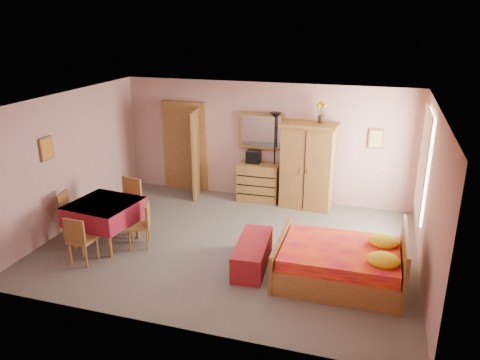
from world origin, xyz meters
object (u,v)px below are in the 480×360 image
(bench, at_px, (253,254))
(bed, at_px, (340,253))
(chair_north, at_px, (126,205))
(chair_east, at_px, (139,225))
(wall_mirror, at_px, (261,131))
(chest_of_drawers, at_px, (258,182))
(dining_table, at_px, (105,223))
(stereo, at_px, (253,157))
(wardrobe, at_px, (308,166))
(sunflower_vase, at_px, (321,112))
(chair_south, at_px, (83,239))
(chair_west, at_px, (74,216))
(floor_lamp, at_px, (274,158))

(bench, bearing_deg, bed, -0.70)
(chair_north, relative_size, chair_east, 1.20)
(wall_mirror, distance_m, chair_north, 3.33)
(chest_of_drawers, xyz_separation_m, wall_mirror, (0.00, 0.21, 1.12))
(chest_of_drawers, bearing_deg, wall_mirror, 88.99)
(bench, bearing_deg, dining_table, 179.92)
(stereo, bearing_deg, wardrobe, -5.43)
(sunflower_vase, distance_m, bed, 3.40)
(chair_south, xyz_separation_m, chair_east, (0.62, 0.77, -0.01))
(stereo, height_order, bed, stereo)
(chair_west, bearing_deg, dining_table, 74.60)
(sunflower_vase, height_order, chair_north, sunflower_vase)
(chest_of_drawers, xyz_separation_m, floor_lamp, (0.33, 0.10, 0.57))
(stereo, distance_m, floor_lamp, 0.47)
(floor_lamp, bearing_deg, bench, -83.53)
(dining_table, bearing_deg, chest_of_drawers, 53.66)
(stereo, xyz_separation_m, chair_east, (-1.32, -2.84, -0.58))
(bed, distance_m, bench, 1.43)
(bed, bearing_deg, chair_east, 178.06)
(bench, xyz_separation_m, dining_table, (-2.76, 0.00, 0.18))
(dining_table, height_order, chair_north, chair_north)
(chair_east, bearing_deg, chair_west, 69.41)
(stereo, xyz_separation_m, floor_lamp, (0.47, 0.04, 0.01))
(bed, relative_size, dining_table, 1.79)
(chest_of_drawers, distance_m, floor_lamp, 0.67)
(wall_mirror, xyz_separation_m, chair_west, (-2.77, -3.02, -1.11))
(wardrobe, xyz_separation_m, chair_east, (-2.54, -2.73, -0.51))
(wardrobe, xyz_separation_m, chair_south, (-3.16, -3.50, -0.50))
(chair_north, relative_size, chair_west, 1.12)
(sunflower_vase, bearing_deg, stereo, 178.44)
(dining_table, bearing_deg, stereo, 56.03)
(chair_south, bearing_deg, sunflower_vase, 48.40)
(bed, bearing_deg, bench, 178.69)
(dining_table, bearing_deg, floor_lamp, 50.50)
(bed, distance_m, chair_east, 3.53)
(wardrobe, height_order, sunflower_vase, sunflower_vase)
(chest_of_drawers, relative_size, stereo, 3.00)
(bench, xyz_separation_m, chair_south, (-2.74, -0.70, 0.20))
(chest_of_drawers, distance_m, wardrobe, 1.20)
(chair_south, distance_m, chair_north, 1.35)
(chair_north, distance_m, chair_west, 0.95)
(floor_lamp, height_order, chair_east, floor_lamp)
(stereo, xyz_separation_m, sunflower_vase, (1.44, -0.04, 1.08))
(wall_mirror, distance_m, dining_table, 3.88)
(dining_table, height_order, chair_south, chair_south)
(chair_south, relative_size, chair_east, 1.02)
(wardrobe, xyz_separation_m, sunflower_vase, (0.21, 0.08, 1.15))
(chair_south, relative_size, chair_north, 0.85)
(chair_north, bearing_deg, dining_table, 97.40)
(chest_of_drawers, relative_size, bed, 0.46)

